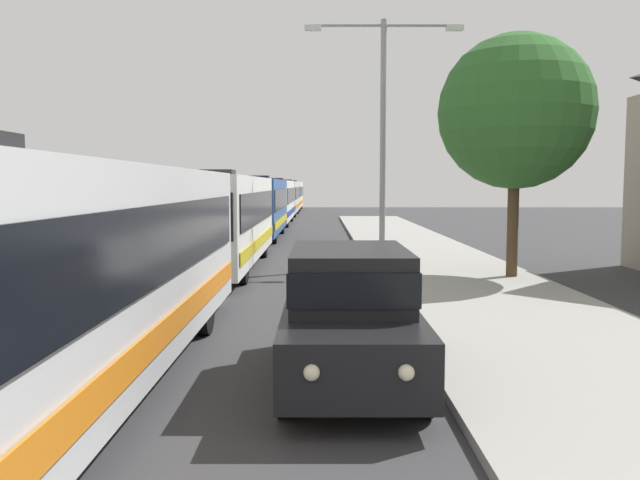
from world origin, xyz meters
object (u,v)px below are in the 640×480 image
bus_lead (73,268)px  bus_fourth_in_line (273,200)px  bus_tail_end (290,194)px  bus_middle (257,206)px  bus_rear (284,197)px  white_suv (349,310)px  streetlamp_mid (383,116)px  roadside_tree (516,112)px  bus_second_in_line (222,218)px

bus_lead → bus_fourth_in_line: same height
bus_lead → bus_tail_end: 62.31m
bus_lead → bus_tail_end: size_ratio=1.03×
bus_middle → bus_rear: 24.85m
bus_lead → bus_fourth_in_line: size_ratio=1.03×
bus_middle → bus_tail_end: same height
bus_rear → bus_tail_end: (-0.00, 12.38, -0.00)m
bus_fourth_in_line → bus_middle: bearing=-90.0°
bus_fourth_in_line → white_suv: size_ratio=2.63×
streetlamp_mid → bus_tail_end: bearing=96.3°
bus_middle → bus_tail_end: size_ratio=0.89×
bus_lead → bus_middle: size_ratio=1.16×
bus_tail_end → white_suv: (3.70, -61.79, -0.66)m
bus_lead → roadside_tree: roadside_tree is taller
bus_middle → white_suv: bearing=-81.4°
bus_rear → bus_tail_end: bearing=90.0°
bus_middle → streetlamp_mid: bearing=-65.3°
bus_tail_end → white_suv: size_ratio=2.64×
bus_rear → roadside_tree: size_ratio=1.74×
roadside_tree → bus_lead: bearing=-131.4°
bus_tail_end → roadside_tree: (8.83, -52.28, 3.15)m
streetlamp_mid → bus_fourth_in_line: bearing=102.9°
bus_second_in_line → white_suv: bearing=-73.5°
white_suv → bus_lead: bearing=-172.1°
bus_second_in_line → bus_rear: (0.00, 36.97, 0.00)m
bus_rear → roadside_tree: bearing=-77.5°
bus_fourth_in_line → bus_rear: (0.00, 13.00, 0.00)m
white_suv → streetlamp_mid: (1.70, 12.86, 4.05)m
bus_middle → bus_rear: bearing=90.0°
bus_rear → white_suv: bus_rear is taller
bus_tail_end → bus_rear: bearing=-90.0°
bus_lead → streetlamp_mid: streetlamp_mid is taller
bus_lead → streetlamp_mid: size_ratio=1.51×
bus_lead → bus_rear: 49.93m
bus_second_in_line → bus_tail_end: (0.00, 49.35, 0.00)m
bus_lead → bus_rear: same height
bus_second_in_line → bus_fourth_in_line: same height
bus_tail_end → roadside_tree: bearing=-80.4°
bus_second_in_line → roadside_tree: roadside_tree is taller
bus_middle → bus_rear: (0.00, 24.85, 0.00)m
white_suv → roadside_tree: roadside_tree is taller
bus_fourth_in_line → bus_rear: size_ratio=0.99×
bus_middle → roadside_tree: bearing=-59.6°
bus_fourth_in_line → bus_rear: 13.00m
bus_second_in_line → bus_middle: same height
streetlamp_mid → bus_rear: bearing=98.4°
bus_lead → white_suv: bus_lead is taller
white_suv → streetlamp_mid: size_ratio=0.56×
bus_lead → bus_tail_end: bearing=90.0°
bus_middle → bus_tail_end: 37.23m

